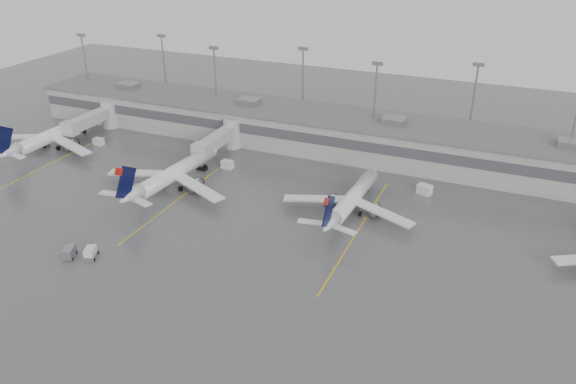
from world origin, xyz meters
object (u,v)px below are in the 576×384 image
at_px(jet_mid_right, 352,199).
at_px(baggage_tug, 91,254).
at_px(jet_mid_left, 173,174).
at_px(jet_far_left, 51,136).

relative_size(jet_mid_right, baggage_tug, 8.73).
relative_size(jet_mid_left, baggage_tug, 9.69).
bearing_deg(jet_mid_left, jet_far_left, 174.64).
bearing_deg(baggage_tug, jet_mid_left, 71.58).
xyz_separation_m(jet_far_left, jet_mid_right, (73.10, -3.11, -0.29)).
xyz_separation_m(jet_far_left, baggage_tug, (39.61, -33.48, -2.40)).
distance_m(jet_far_left, jet_mid_right, 73.16).
height_order(jet_far_left, jet_mid_right, jet_far_left).
distance_m(jet_mid_left, jet_mid_right, 35.70).
bearing_deg(jet_mid_right, jet_mid_left, -171.16).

